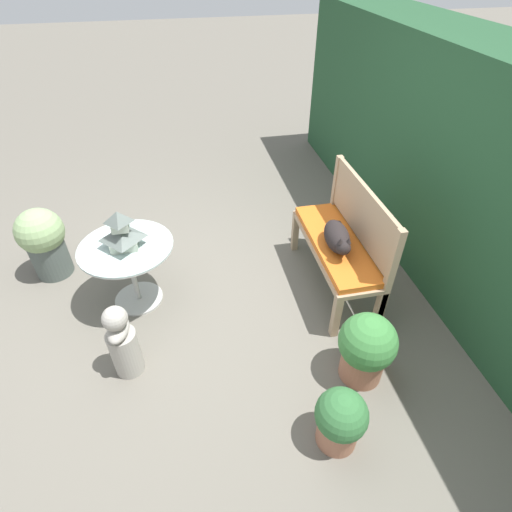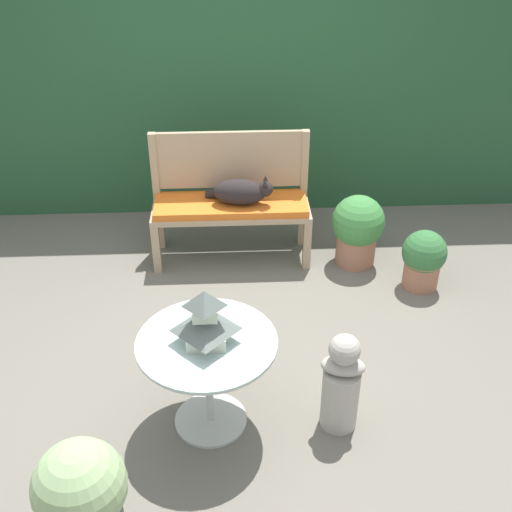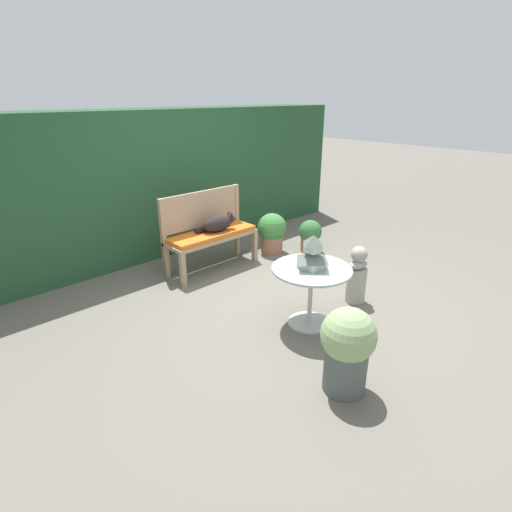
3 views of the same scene
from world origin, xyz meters
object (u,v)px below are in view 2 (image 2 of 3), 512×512
garden_bust (341,385)px  potted_plant_table_near (423,259)px  potted_plant_bench_left (357,229)px  pagoda_birdhouse (205,320)px  cat (241,192)px  patio_table (208,359)px  garden_bench (231,210)px  potted_plant_patio_mid (83,501)px

garden_bust → potted_plant_table_near: bearing=69.1°
potted_plant_bench_left → pagoda_birdhouse: bearing=-124.8°
cat → patio_table: bearing=-91.2°
garden_bench → potted_plant_patio_mid: (-0.70, -2.55, -0.05)m
garden_bench → pagoda_birdhouse: 1.79m
patio_table → potted_plant_bench_left: 2.00m
patio_table → garden_bust: garden_bust is taller
cat → pagoda_birdhouse: 1.74m
potted_plant_bench_left → patio_table: bearing=-124.8°
pagoda_birdhouse → potted_plant_patio_mid: (-0.54, -0.80, -0.37)m
patio_table → potted_plant_patio_mid: bearing=-124.4°
garden_bench → potted_plant_bench_left: 1.00m
garden_bench → garden_bust: (0.58, -1.80, -0.13)m
pagoda_birdhouse → potted_plant_table_near: bearing=39.3°
garden_bench → pagoda_birdhouse: pagoda_birdhouse is taller
cat → potted_plant_bench_left: (0.90, -0.09, -0.30)m
potted_plant_bench_left → potted_plant_table_near: size_ratio=1.24×
cat → garden_bust: cat is taller
potted_plant_table_near → garden_bust: bearing=-122.0°
garden_bench → cat: (0.08, -0.03, 0.18)m
patio_table → potted_plant_patio_mid: (-0.54, -0.80, -0.10)m
garden_bench → potted_plant_table_near: garden_bench is taller
cat → potted_plant_bench_left: size_ratio=0.90×
potted_plant_patio_mid → potted_plant_bench_left: bearing=55.4°
garden_bust → potted_plant_bench_left: (0.40, 1.68, 0.00)m
cat → garden_bench: bearing=164.3°
garden_bench → patio_table: 1.76m
potted_plant_bench_left → potted_plant_patio_mid: bearing=-124.6°
pagoda_birdhouse → garden_bench: bearing=85.0°
cat → potted_plant_table_near: size_ratio=1.12×
garden_bust → potted_plant_table_near: (0.83, 1.33, -0.06)m
potted_plant_patio_mid → potted_plant_table_near: 2.97m
potted_plant_patio_mid → potted_plant_table_near: (2.11, 2.08, -0.14)m
cat → patio_table: cat is taller
garden_bench → potted_plant_patio_mid: potted_plant_patio_mid is taller
potted_plant_bench_left → garden_bust: bearing=-103.3°
patio_table → pagoda_birdhouse: (0.00, 0.00, 0.27)m
cat → potted_plant_table_near: 1.45m
cat → garden_bust: (0.51, -1.77, -0.30)m
patio_table → garden_bust: bearing=-3.7°
potted_plant_bench_left → cat: bearing=174.4°
pagoda_birdhouse → potted_plant_table_near: pagoda_birdhouse is taller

